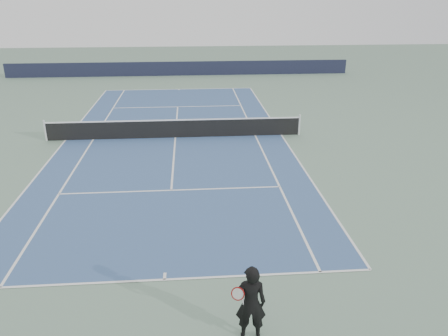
{
  "coord_description": "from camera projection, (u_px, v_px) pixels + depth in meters",
  "views": [
    {
      "loc": [
        0.79,
        -21.34,
        6.92
      ],
      "look_at": [
        1.93,
        -7.01,
        1.1
      ],
      "focal_mm": 35.0,
      "sensor_mm": 36.0,
      "label": 1
    }
  ],
  "objects": [
    {
      "name": "ground",
      "position": [
        175.0,
        138.0,
        22.25
      ],
      "size": [
        80.0,
        80.0,
        0.0
      ],
      "primitive_type": "plane",
      "color": "slate"
    },
    {
      "name": "court_surface",
      "position": [
        175.0,
        138.0,
        22.25
      ],
      "size": [
        10.97,
        23.77,
        0.01
      ],
      "primitive_type": "cube",
      "color": "#375583",
      "rests_on": "ground"
    },
    {
      "name": "tennis_net",
      "position": [
        175.0,
        128.0,
        22.06
      ],
      "size": [
        12.9,
        0.1,
        1.07
      ],
      "color": "silver",
      "rests_on": "ground"
    },
    {
      "name": "windscreen_far",
      "position": [
        180.0,
        69.0,
        38.55
      ],
      "size": [
        30.0,
        0.25,
        1.2
      ],
      "primitive_type": "cube",
      "color": "black",
      "rests_on": "ground"
    },
    {
      "name": "tennis_player",
      "position": [
        251.0,
        303.0,
        9.1
      ],
      "size": [
        0.81,
        0.54,
        1.79
      ],
      "color": "black",
      "rests_on": "ground"
    }
  ]
}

